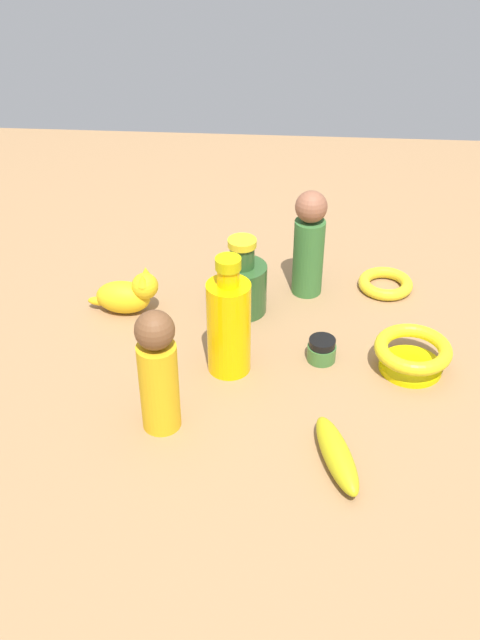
# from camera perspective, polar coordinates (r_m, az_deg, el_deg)

# --- Properties ---
(ground) EXTENTS (2.00, 2.00, 0.00)m
(ground) POSITION_cam_1_polar(r_m,az_deg,el_deg) (1.23, 0.00, -3.17)
(ground) COLOR #936D47
(person_figure_child) EXTENTS (0.08, 0.08, 0.20)m
(person_figure_child) POSITION_cam_1_polar(r_m,az_deg,el_deg) (1.35, 5.32, 5.89)
(person_figure_child) COLOR #346B30
(person_figure_child) RESTS_ON ground
(person_figure_adult) EXTENTS (0.08, 0.08, 0.20)m
(person_figure_adult) POSITION_cam_1_polar(r_m,az_deg,el_deg) (1.05, -6.31, -3.97)
(person_figure_adult) COLOR gold
(person_figure_adult) RESTS_ON ground
(cat_figurine) EXTENTS (0.06, 0.13, 0.09)m
(cat_figurine) POSITION_cam_1_polar(r_m,az_deg,el_deg) (1.34, -8.55, 2.00)
(cat_figurine) COLOR yellow
(cat_figurine) RESTS_ON ground
(banana) EXTENTS (0.16, 0.08, 0.04)m
(banana) POSITION_cam_1_polar(r_m,az_deg,el_deg) (1.05, 7.43, -10.21)
(banana) COLOR #B3AE16
(banana) RESTS_ON ground
(bottle_short) EXTENTS (0.09, 0.09, 0.14)m
(bottle_short) POSITION_cam_1_polar(r_m,az_deg,el_deg) (1.32, 0.16, 2.80)
(bottle_short) COLOR #294F23
(bottle_short) RESTS_ON ground
(nail_polish_jar) EXTENTS (0.05, 0.05, 0.04)m
(nail_polish_jar) POSITION_cam_1_polar(r_m,az_deg,el_deg) (1.23, 6.28, -2.27)
(nail_polish_jar) COLOR #3C6E31
(nail_polish_jar) RESTS_ON ground
(bowl) EXTENTS (0.12, 0.12, 0.05)m
(bowl) POSITION_cam_1_polar(r_m,az_deg,el_deg) (1.22, 13.09, -2.49)
(bowl) COLOR #D9CC06
(bowl) RESTS_ON ground
(bangle) EXTENTS (0.10, 0.10, 0.02)m
(bangle) POSITION_cam_1_polar(r_m,az_deg,el_deg) (1.43, 11.10, 2.76)
(bangle) COLOR gold
(bangle) RESTS_ON ground
(bottle_tall) EXTENTS (0.07, 0.07, 0.21)m
(bottle_tall) POSITION_cam_1_polar(r_m,az_deg,el_deg) (1.16, -0.87, -0.30)
(bottle_tall) COLOR #F5BA05
(bottle_tall) RESTS_ON ground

